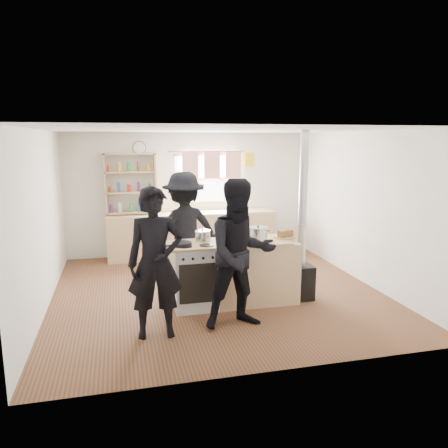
{
  "coord_description": "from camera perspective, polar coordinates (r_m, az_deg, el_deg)",
  "views": [
    {
      "loc": [
        -1.45,
        -6.41,
        2.37
      ],
      "look_at": [
        0.09,
        -0.1,
        1.1
      ],
      "focal_mm": 35.0,
      "sensor_mm": 36.0,
      "label": 1
    }
  ],
  "objects": [
    {
      "name": "bread_board",
      "position": [
        6.49,
        7.99,
        -1.4
      ],
      "size": [
        0.33,
        0.28,
        0.12
      ],
      "color": "tan",
      "rests_on": "cooking_island"
    },
    {
      "name": "person_near_right",
      "position": [
        5.47,
        2.21,
        -4.0
      ],
      "size": [
        0.98,
        0.79,
        1.9
      ],
      "primitive_type": "imported",
      "rotation": [
        0.0,
        0.0,
        0.08
      ],
      "color": "black",
      "rests_on": "ground"
    },
    {
      "name": "cooking_island",
      "position": [
        6.36,
        1.43,
        -6.35
      ],
      "size": [
        1.97,
        0.64,
        0.93
      ],
      "color": "white",
      "rests_on": "ground"
    },
    {
      "name": "stockpot_counter",
      "position": [
        6.33,
        4.46,
        -1.23
      ],
      "size": [
        0.29,
        0.29,
        0.21
      ],
      "color": "silver",
      "rests_on": "cooking_island"
    },
    {
      "name": "shelving_unit",
      "position": [
        8.79,
        -12.11,
        5.22
      ],
      "size": [
        1.0,
        0.28,
        1.2
      ],
      "color": "tan",
      "rests_on": "back_counter"
    },
    {
      "name": "back_counter",
      "position": [
        8.96,
        -4.11,
        -1.35
      ],
      "size": [
        3.4,
        0.55,
        0.9
      ],
      "primitive_type": "cube",
      "color": "tan",
      "rests_on": "ground"
    },
    {
      "name": "flue_heater",
      "position": [
        6.6,
        10.02,
        -4.24
      ],
      "size": [
        0.35,
        0.35,
        2.5
      ],
      "color": "black",
      "rests_on": "ground"
    },
    {
      "name": "stockpot_stove",
      "position": [
        6.24,
        -2.8,
        -1.54
      ],
      "size": [
        0.22,
        0.22,
        0.18
      ],
      "color": "#B4B4B6",
      "rests_on": "cooking_island"
    },
    {
      "name": "skillet_greens",
      "position": [
        6.0,
        -5.52,
        -2.58
      ],
      "size": [
        0.33,
        0.33,
        0.05
      ],
      "color": "black",
      "rests_on": "cooking_island"
    },
    {
      "name": "person_far",
      "position": [
        7.0,
        -5.21,
        -0.83
      ],
      "size": [
        1.3,
        0.89,
        1.87
      ],
      "primitive_type": "imported",
      "rotation": [
        0.0,
        0.0,
        3.31
      ],
      "color": "black",
      "rests_on": "ground"
    },
    {
      "name": "roast_tray",
      "position": [
        6.16,
        1.49,
        -2.04
      ],
      "size": [
        0.43,
        0.36,
        0.08
      ],
      "color": "silver",
      "rests_on": "cooking_island"
    },
    {
      "name": "person_near_left",
      "position": [
        5.27,
        -8.94,
        -5.08
      ],
      "size": [
        0.68,
        0.46,
        1.83
      ],
      "primitive_type": "imported",
      "rotation": [
        0.0,
        0.0,
        -0.03
      ],
      "color": "black",
      "rests_on": "ground"
    },
    {
      "name": "thermos",
      "position": [
        9.08,
        2.36,
        2.77
      ],
      "size": [
        0.1,
        0.1,
        0.33
      ],
      "primitive_type": "cylinder",
      "color": "silver",
      "rests_on": "back_counter"
    },
    {
      "name": "ground",
      "position": [
        6.98,
        -0.95,
        -8.81
      ],
      "size": [
        5.0,
        5.0,
        0.01
      ],
      "primitive_type": "cube",
      "color": "brown",
      "rests_on": "ground"
    }
  ]
}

